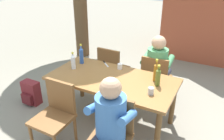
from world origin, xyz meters
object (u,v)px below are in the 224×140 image
(person_in_white_shirt, at_px, (158,66))
(person_in_plaid_shirt, at_px, (107,127))
(backpack_by_near_side, at_px, (31,93))
(chair_near_right, at_px, (111,133))
(bottle_olive, at_px, (158,77))
(bottle_clear, at_px, (73,62))
(cup_steel, at_px, (151,91))
(bottle_amber, at_px, (156,72))
(cup_white, at_px, (120,66))
(dining_table, at_px, (112,83))
(chair_far_left, at_px, (112,68))
(table_knife, at_px, (105,63))
(bottle_blue, at_px, (81,55))
(chair_near_left, at_px, (56,112))
(brick_kiosk, at_px, (217,1))
(chair_far_right, at_px, (155,78))

(person_in_white_shirt, height_order, person_in_plaid_shirt, same)
(person_in_white_shirt, distance_m, backpack_by_near_side, 2.15)
(chair_near_right, bearing_deg, bottle_olive, 74.81)
(bottle_clear, height_order, cup_steel, bottle_clear)
(bottle_amber, distance_m, cup_white, 0.60)
(bottle_olive, height_order, bottle_amber, bottle_amber)
(dining_table, bearing_deg, backpack_by_near_side, -170.77)
(bottle_clear, bearing_deg, backpack_by_near_side, -164.02)
(bottle_clear, bearing_deg, chair_far_left, 71.58)
(chair_far_left, bearing_deg, table_knife, -77.93)
(chair_near_right, bearing_deg, table_knife, 122.50)
(person_in_plaid_shirt, height_order, cup_steel, person_in_plaid_shirt)
(chair_far_left, distance_m, bottle_olive, 1.25)
(bottle_blue, distance_m, bottle_clear, 0.23)
(chair_near_left, xyz_separation_m, brick_kiosk, (1.29, 4.31, 0.86))
(chair_near_left, xyz_separation_m, bottle_olive, (1.01, 0.83, 0.36))
(chair_far_left, xyz_separation_m, table_knife, (0.08, -0.36, 0.24))
(chair_far_right, height_order, table_knife, chair_far_right)
(bottle_amber, xyz_separation_m, cup_steel, (0.06, -0.36, -0.09))
(person_in_white_shirt, bearing_deg, cup_steel, -77.78)
(chair_far_left, height_order, cup_white, chair_far_left)
(person_in_plaid_shirt, bearing_deg, chair_near_right, 94.06)
(bottle_clear, bearing_deg, dining_table, 0.84)
(chair_far_left, distance_m, table_knife, 0.44)
(table_knife, bearing_deg, person_in_plaid_shirt, -59.61)
(dining_table, height_order, bottle_clear, bottle_clear)
(chair_far_left, bearing_deg, dining_table, -61.64)
(chair_near_right, distance_m, bottle_clear, 1.31)
(cup_white, distance_m, brick_kiosk, 3.45)
(chair_near_right, relative_size, cup_white, 10.57)
(chair_near_right, height_order, bottle_olive, bottle_olive)
(bottle_olive, bearing_deg, table_knife, 163.44)
(chair_far_right, distance_m, bottle_amber, 0.66)
(dining_table, distance_m, chair_near_left, 0.85)
(bottle_amber, bearing_deg, brick_kiosk, 84.07)
(chair_near_right, distance_m, cup_white, 1.16)
(bottle_clear, bearing_deg, cup_white, 27.53)
(bottle_clear, bearing_deg, cup_steel, -6.41)
(person_in_plaid_shirt, height_order, bottle_olive, person_in_plaid_shirt)
(bottle_clear, relative_size, brick_kiosk, 0.10)
(chair_near_left, bearing_deg, bottle_blue, 105.36)
(bottle_clear, distance_m, bottle_amber, 1.21)
(chair_far_left, xyz_separation_m, backpack_by_near_side, (-1.02, -0.97, -0.29))
(chair_near_right, distance_m, cup_steel, 0.69)
(chair_near_right, height_order, bottle_clear, bottle_clear)
(chair_far_right, xyz_separation_m, cup_steel, (0.21, -0.89, 0.28))
(bottle_olive, xyz_separation_m, table_knife, (-0.93, 0.28, -0.12))
(cup_steel, bearing_deg, brick_kiosk, 85.59)
(chair_far_right, bearing_deg, person_in_white_shirt, 91.99)
(chair_near_right, relative_size, chair_near_left, 1.00)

